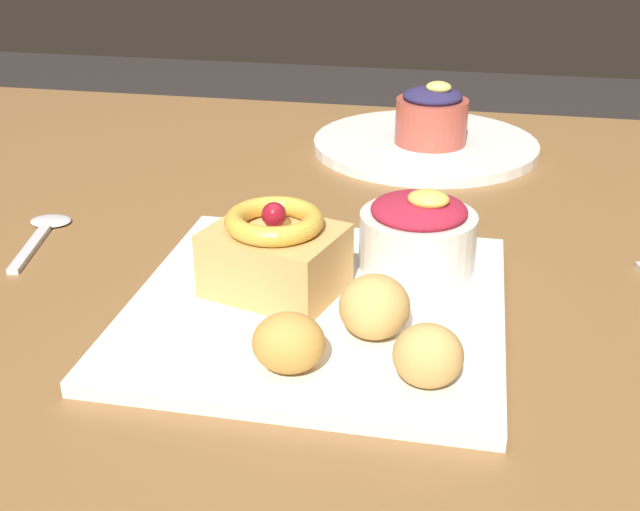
{
  "coord_description": "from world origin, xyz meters",
  "views": [
    {
      "loc": [
        0.11,
        -0.66,
        1.04
      ],
      "look_at": [
        -0.0,
        -0.11,
        0.77
      ],
      "focal_mm": 44.95,
      "sensor_mm": 36.0,
      "label": 1
    }
  ],
  "objects_px": {
    "front_plate": "(315,306)",
    "back_plate": "(425,145)",
    "fritter_front": "(374,307)",
    "back_ramekin": "(432,116)",
    "fritter_middle": "(428,356)",
    "fritter_back": "(287,342)",
    "spoon": "(42,232)",
    "berry_ramekin": "(418,233)",
    "cake_slice": "(275,253)"
  },
  "relations": [
    {
      "from": "front_plate",
      "to": "back_plate",
      "type": "bearing_deg",
      "value": 82.95
    },
    {
      "from": "cake_slice",
      "to": "fritter_back",
      "type": "bearing_deg",
      "value": -72.04
    },
    {
      "from": "fritter_back",
      "to": "back_ramekin",
      "type": "bearing_deg",
      "value": 83.53
    },
    {
      "from": "back_ramekin",
      "to": "fritter_back",
      "type": "bearing_deg",
      "value": -96.47
    },
    {
      "from": "fritter_front",
      "to": "fritter_middle",
      "type": "distance_m",
      "value": 0.07
    },
    {
      "from": "fritter_front",
      "to": "back_ramekin",
      "type": "xyz_separation_m",
      "value": [
        0.01,
        0.46,
        0.01
      ]
    },
    {
      "from": "fritter_middle",
      "to": "back_plate",
      "type": "bearing_deg",
      "value": 94.45
    },
    {
      "from": "fritter_back",
      "to": "spoon",
      "type": "distance_m",
      "value": 0.34
    },
    {
      "from": "fritter_front",
      "to": "fritter_middle",
      "type": "xyz_separation_m",
      "value": [
        0.04,
        -0.05,
        -0.0
      ]
    },
    {
      "from": "front_plate",
      "to": "fritter_back",
      "type": "distance_m",
      "value": 0.1
    },
    {
      "from": "fritter_middle",
      "to": "back_ramekin",
      "type": "distance_m",
      "value": 0.51
    },
    {
      "from": "fritter_middle",
      "to": "fritter_back",
      "type": "bearing_deg",
      "value": -179.81
    },
    {
      "from": "fritter_middle",
      "to": "fritter_front",
      "type": "bearing_deg",
      "value": 127.94
    },
    {
      "from": "front_plate",
      "to": "fritter_middle",
      "type": "xyz_separation_m",
      "value": [
        0.09,
        -0.1,
        0.03
      ]
    },
    {
      "from": "spoon",
      "to": "fritter_back",
      "type": "bearing_deg",
      "value": -135.71
    },
    {
      "from": "cake_slice",
      "to": "back_plate",
      "type": "distance_m",
      "value": 0.42
    },
    {
      "from": "fritter_front",
      "to": "back_ramekin",
      "type": "height_order",
      "value": "back_ramekin"
    },
    {
      "from": "cake_slice",
      "to": "back_ramekin",
      "type": "relative_size",
      "value": 1.34
    },
    {
      "from": "back_ramekin",
      "to": "fritter_front",
      "type": "bearing_deg",
      "value": -90.92
    },
    {
      "from": "fritter_front",
      "to": "fritter_back",
      "type": "distance_m",
      "value": 0.07
    },
    {
      "from": "fritter_middle",
      "to": "spoon",
      "type": "bearing_deg",
      "value": 152.98
    },
    {
      "from": "spoon",
      "to": "fritter_front",
      "type": "bearing_deg",
      "value": -124.12
    },
    {
      "from": "back_ramekin",
      "to": "berry_ramekin",
      "type": "bearing_deg",
      "value": -87.85
    },
    {
      "from": "fritter_back",
      "to": "back_plate",
      "type": "bearing_deg",
      "value": 84.33
    },
    {
      "from": "fritter_middle",
      "to": "back_plate",
      "type": "relative_size",
      "value": 0.17
    },
    {
      "from": "fritter_middle",
      "to": "back_plate",
      "type": "xyz_separation_m",
      "value": [
        -0.04,
        0.52,
        -0.03
      ]
    },
    {
      "from": "fritter_middle",
      "to": "cake_slice",
      "type": "bearing_deg",
      "value": 140.24
    },
    {
      "from": "berry_ramekin",
      "to": "spoon",
      "type": "relative_size",
      "value": 0.76
    },
    {
      "from": "fritter_back",
      "to": "berry_ramekin",
      "type": "bearing_deg",
      "value": 67.51
    },
    {
      "from": "berry_ramekin",
      "to": "back_plate",
      "type": "bearing_deg",
      "value": 93.13
    },
    {
      "from": "front_plate",
      "to": "spoon",
      "type": "bearing_deg",
      "value": 161.32
    },
    {
      "from": "front_plate",
      "to": "fritter_front",
      "type": "distance_m",
      "value": 0.07
    },
    {
      "from": "berry_ramekin",
      "to": "fritter_front",
      "type": "height_order",
      "value": "berry_ramekin"
    },
    {
      "from": "back_plate",
      "to": "spoon",
      "type": "relative_size",
      "value": 2.18
    },
    {
      "from": "fritter_middle",
      "to": "back_ramekin",
      "type": "xyz_separation_m",
      "value": [
        -0.03,
        0.51,
        0.01
      ]
    },
    {
      "from": "back_plate",
      "to": "spoon",
      "type": "distance_m",
      "value": 0.47
    },
    {
      "from": "cake_slice",
      "to": "berry_ramekin",
      "type": "height_order",
      "value": "cake_slice"
    },
    {
      "from": "cake_slice",
      "to": "spoon",
      "type": "height_order",
      "value": "cake_slice"
    },
    {
      "from": "front_plate",
      "to": "back_plate",
      "type": "distance_m",
      "value": 0.43
    },
    {
      "from": "front_plate",
      "to": "cake_slice",
      "type": "bearing_deg",
      "value": 164.84
    },
    {
      "from": "berry_ramekin",
      "to": "fritter_front",
      "type": "xyz_separation_m",
      "value": [
        -0.02,
        -0.12,
        -0.01
      ]
    },
    {
      "from": "front_plate",
      "to": "fritter_back",
      "type": "bearing_deg",
      "value": -89.49
    },
    {
      "from": "cake_slice",
      "to": "fritter_middle",
      "type": "bearing_deg",
      "value": -39.76
    },
    {
      "from": "fritter_middle",
      "to": "fritter_back",
      "type": "xyz_separation_m",
      "value": [
        -0.09,
        -0.0,
        -0.0
      ]
    },
    {
      "from": "fritter_front",
      "to": "fritter_middle",
      "type": "height_order",
      "value": "fritter_front"
    },
    {
      "from": "berry_ramekin",
      "to": "back_plate",
      "type": "distance_m",
      "value": 0.35
    },
    {
      "from": "berry_ramekin",
      "to": "spoon",
      "type": "xyz_separation_m",
      "value": [
        -0.35,
        0.02,
        -0.04
      ]
    },
    {
      "from": "fritter_middle",
      "to": "spoon",
      "type": "relative_size",
      "value": 0.36
    },
    {
      "from": "fritter_back",
      "to": "back_plate",
      "type": "relative_size",
      "value": 0.18
    },
    {
      "from": "back_plate",
      "to": "berry_ramekin",
      "type": "bearing_deg",
      "value": -86.87
    }
  ]
}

